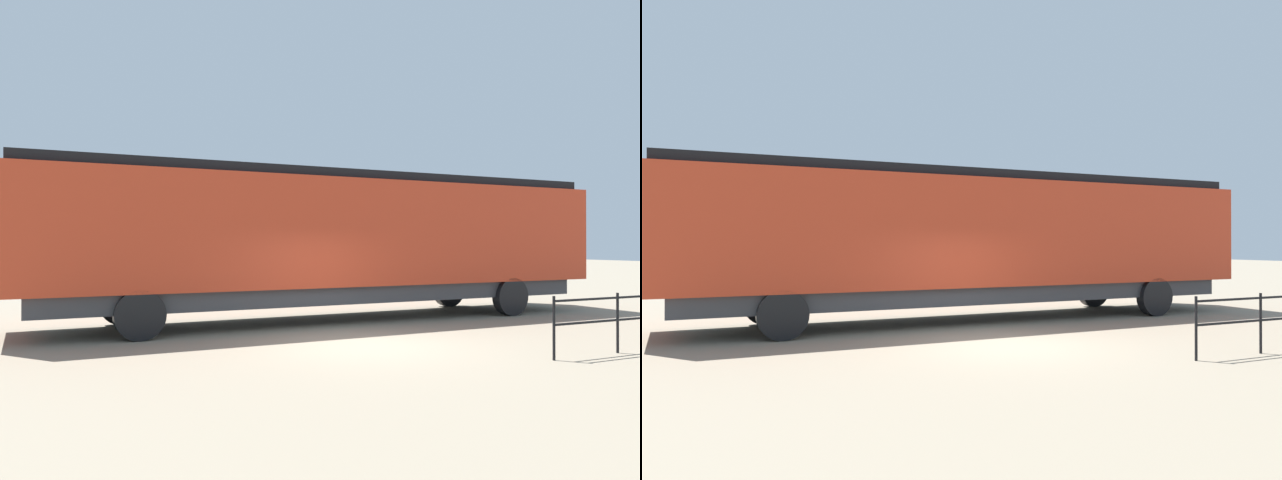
# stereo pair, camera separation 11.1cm
# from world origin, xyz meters

# --- Properties ---
(ground_plane) EXTENTS (120.00, 120.00, 0.00)m
(ground_plane) POSITION_xyz_m (0.00, 0.00, 0.00)
(ground_plane) COLOR gray
(locomotive) EXTENTS (3.18, 16.37, 4.00)m
(locomotive) POSITION_xyz_m (-3.98, 1.73, 2.26)
(locomotive) COLOR red
(locomotive) RESTS_ON ground_plane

